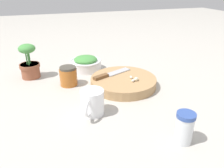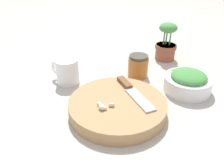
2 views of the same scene
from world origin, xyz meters
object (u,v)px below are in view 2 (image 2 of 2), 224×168
at_px(garlic_cloves, 103,106).
at_px(potted_herb, 166,44).
at_px(honey_jar, 138,66).
at_px(cutting_board, 117,106).
at_px(chef_knife, 132,91).
at_px(herb_bowl, 188,82).
at_px(coffee_mug, 67,71).

height_order(garlic_cloves, potted_herb, potted_herb).
bearing_deg(honey_jar, cutting_board, -110.98).
relative_size(honey_jar, potted_herb, 0.52).
relative_size(cutting_board, chef_knife, 1.47).
height_order(cutting_board, herb_bowl, herb_bowl).
height_order(herb_bowl, potted_herb, potted_herb).
xyz_separation_m(chef_knife, honey_jar, (0.04, 0.18, -0.00)).
distance_m(cutting_board, herb_bowl, 0.27).
xyz_separation_m(coffee_mug, potted_herb, (0.40, 0.20, 0.02)).
bearing_deg(chef_knife, cutting_board, 23.11).
distance_m(cutting_board, chef_knife, 0.07).
bearing_deg(herb_bowl, coffee_mug, 170.52).
distance_m(cutting_board, coffee_mug, 0.25).
distance_m(chef_knife, herb_bowl, 0.21).
distance_m(chef_knife, potted_herb, 0.38).
distance_m(chef_knife, garlic_cloves, 0.12).
relative_size(cutting_board, honey_jar, 3.37).
bearing_deg(honey_jar, garlic_cloves, -115.96).
height_order(coffee_mug, honey_jar, coffee_mug).
distance_m(coffee_mug, honey_jar, 0.26).
bearing_deg(garlic_cloves, chef_knife, 43.50).
bearing_deg(coffee_mug, garlic_cloves, -58.07).
height_order(cutting_board, potted_herb, potted_herb).
relative_size(chef_knife, honey_jar, 2.29).
distance_m(cutting_board, honey_jar, 0.24).
relative_size(chef_knife, potted_herb, 1.19).
bearing_deg(cutting_board, coffee_mug, 133.96).
xyz_separation_m(chef_knife, garlic_cloves, (-0.09, -0.08, 0.00)).
bearing_deg(garlic_cloves, coffee_mug, 121.93).
bearing_deg(potted_herb, honey_jar, -131.35).
bearing_deg(herb_bowl, potted_herb, 93.02).
bearing_deg(honey_jar, coffee_mug, -170.35).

